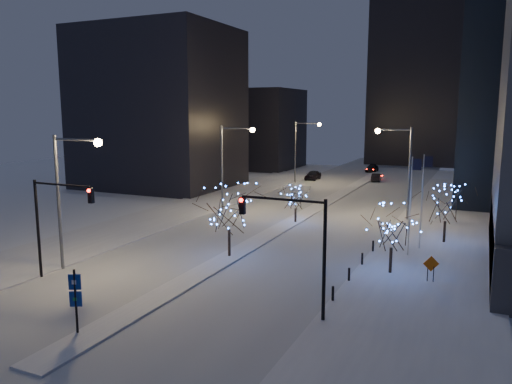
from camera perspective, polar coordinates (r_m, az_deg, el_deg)
The scene contains 25 objects.
ground at distance 32.68m, azimuth -11.19°, elevation -11.90°, with size 160.00×160.00×0.00m, color silver.
road at distance 63.34m, azimuth 7.62°, elevation -1.45°, with size 20.00×130.00×0.02m, color #B6BCC6.
median at distance 58.65m, azimuth 6.19°, elevation -2.22°, with size 2.00×80.00×0.15m, color silver.
east_sidewalk at distance 46.16m, azimuth 20.09°, elevation -5.90°, with size 10.00×90.00×0.15m, color silver.
west_sidewalk at distance 56.14m, azimuth -10.88°, elevation -2.85°, with size 8.00×90.00×0.15m, color silver.
filler_west_near at distance 79.33m, azimuth -11.01°, elevation 9.32°, with size 22.00×18.00×24.00m, color black.
filler_west_far at distance 104.40m, azimuth -0.34°, elevation 7.24°, with size 18.00×16.00×16.00m, color black.
horizon_block at distance 117.55m, azimuth 19.21°, elevation 13.31°, with size 24.00×14.00×42.00m, color black.
street_lamp_w_near at distance 38.26m, azimuth -20.65°, elevation 0.86°, with size 4.40×0.56×10.00m.
street_lamp_w_mid at distance 58.45m, azimuth -3.01°, elevation 4.15°, with size 4.40×0.56×10.00m.
street_lamp_w_far at distance 81.36m, azimuth 5.22°, elevation 5.57°, with size 4.40×0.56×10.00m.
street_lamp_east at distance 55.39m, azimuth 16.25°, elevation 3.46°, with size 3.90×0.56×10.00m.
traffic_signal_west at distance 36.82m, azimuth -22.16°, elevation -2.29°, with size 5.26×0.43×7.00m.
traffic_signal_east at distance 28.02m, azimuth 4.80°, elevation -5.11°, with size 5.26×0.43×7.00m.
flagpoles at distance 42.64m, azimuth 17.95°, elevation -0.50°, with size 1.35×2.60×8.00m.
bollards at distance 37.15m, azimuth 11.35°, elevation -8.31°, with size 0.16×12.16×0.90m.
car_near at distance 85.85m, azimuth 6.52°, elevation 1.92°, with size 1.88×4.66×1.59m, color black.
car_mid at distance 86.21m, azimuth 13.59°, elevation 1.66°, with size 1.40×4.01×1.32m, color black.
car_far at distance 99.19m, azimuth 13.13°, elevation 2.66°, with size 1.92×4.71×1.37m, color black.
holiday_tree_median_near at distance 39.64m, azimuth -3.11°, elevation -1.78°, with size 5.06×5.06×6.15m.
holiday_tree_median_far at distance 52.17m, azimuth 4.56°, elevation -0.62°, with size 4.11×4.11×4.05m.
holiday_tree_plaza_near at distance 36.89m, azimuth 15.29°, elevation -3.92°, with size 4.58×4.58×5.15m.
holiday_tree_plaza_far at distance 46.96m, azimuth 20.91°, elevation -1.25°, with size 4.31×4.31×5.38m.
wayfinding_sign at distance 28.12m, azimuth -19.93°, elevation -11.03°, with size 0.61×0.34×3.60m.
construction_sign at distance 36.34m, azimuth 19.37°, elevation -8.00°, with size 1.03×0.47×1.81m.
Camera 1 is at (18.11, -24.56, 11.71)m, focal length 35.00 mm.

